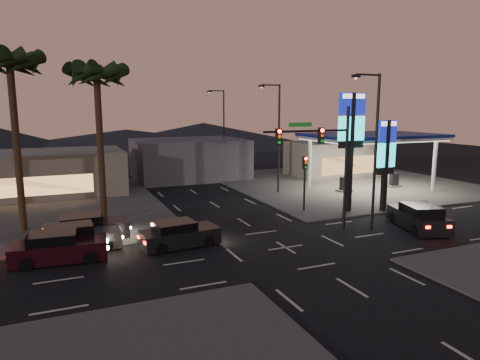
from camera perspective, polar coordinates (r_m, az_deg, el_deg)
name	(u,v)px	position (r m, az deg, el deg)	size (l,w,h in m)	color
ground	(286,248)	(24.92, 6.10, -8.95)	(140.00, 140.00, 0.00)	black
corner_lot_ne	(344,183)	(46.50, 13.73, -0.39)	(24.00, 24.00, 0.12)	#47443F
corner_lot_nw	(1,211)	(37.65, -29.30, -3.67)	(24.00, 24.00, 0.12)	#47443F
gas_station	(372,138)	(42.81, 17.21, 5.39)	(12.20, 8.20, 5.47)	silver
convenience_store	(333,159)	(51.39, 12.27, 2.78)	(10.00, 6.00, 4.00)	#726B5B
pylon_sign_tall	(351,128)	(32.97, 14.63, 6.67)	(2.20, 0.35, 9.00)	black
pylon_sign_short	(386,152)	(33.93, 18.89, 3.59)	(1.60, 0.35, 7.00)	black
traffic_signal_mast	(324,151)	(27.44, 11.14, 3.82)	(6.10, 0.39, 8.00)	black
pedestal_signal	(305,174)	(32.82, 8.64, 0.76)	(0.32, 0.39, 4.30)	black
streetlight_near	(374,143)	(28.45, 17.38, 4.75)	(2.14, 0.25, 10.00)	black
streetlight_mid	(277,132)	(39.23, 4.94, 6.37)	(2.14, 0.25, 10.00)	black
streetlight_far	(222,126)	(51.99, -2.38, 7.18)	(2.14, 0.25, 10.00)	black
palm_a	(97,84)	(30.22, -18.53, 12.00)	(4.41, 4.41, 10.86)	black
palm_b	(10,73)	(30.23, -28.29, 12.40)	(4.41, 4.41, 11.46)	black
building_far_west	(31,174)	(43.04, -26.06, 0.73)	(16.00, 8.00, 4.00)	#726B5B
building_far_mid	(189,159)	(48.85, -6.79, 2.83)	(12.00, 9.00, 4.40)	#4C4C51
hill_right	(204,136)	(85.03, -4.87, 5.92)	(50.00, 50.00, 5.00)	black
hill_center	(126,140)	(81.61, -14.95, 5.13)	(60.00, 60.00, 4.00)	black
car_lane_a_front	(179,235)	(25.05, -8.20, -7.23)	(4.73, 2.33, 1.50)	black
car_lane_a_mid	(58,248)	(24.37, -23.09, -8.32)	(4.93, 2.34, 1.57)	black
car_lane_b_front	(76,238)	(25.74, -21.07, -7.26)	(4.85, 2.14, 1.56)	#4F4F52
car_lane_b_mid	(86,229)	(27.44, -19.90, -6.11)	(4.99, 2.25, 1.60)	black
suv_station	(419,217)	(30.66, 22.71, -4.61)	(3.50, 5.37, 1.67)	black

